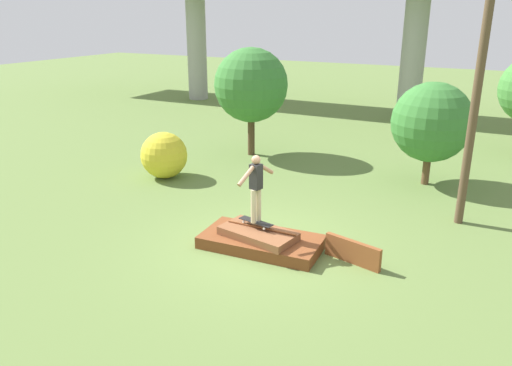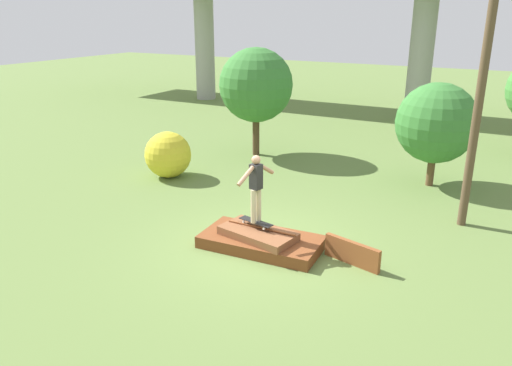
{
  "view_description": "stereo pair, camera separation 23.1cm",
  "coord_description": "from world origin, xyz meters",
  "px_view_note": "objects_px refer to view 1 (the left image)",
  "views": [
    {
      "loc": [
        4.45,
        -8.89,
        4.95
      ],
      "look_at": [
        -0.15,
        0.03,
        1.47
      ],
      "focal_mm": 35.0,
      "sensor_mm": 36.0,
      "label": 1
    },
    {
      "loc": [
        4.65,
        -8.78,
        4.95
      ],
      "look_at": [
        -0.15,
        0.03,
        1.47
      ],
      "focal_mm": 35.0,
      "sensor_mm": 36.0,
      "label": 2
    }
  ],
  "objects_px": {
    "utility_pole": "(479,77)",
    "tree_mid_back": "(432,122)",
    "bush_yellow_flowering": "(164,155)",
    "tree_behind_right": "(251,85)",
    "skater": "(256,184)",
    "skateboard": "(256,222)"
  },
  "relations": [
    {
      "from": "utility_pole",
      "to": "tree_mid_back",
      "type": "xyz_separation_m",
      "value": [
        -1.24,
        2.62,
        -1.66
      ]
    },
    {
      "from": "utility_pole",
      "to": "bush_yellow_flowering",
      "type": "bearing_deg",
      "value": -176.81
    },
    {
      "from": "tree_behind_right",
      "to": "bush_yellow_flowering",
      "type": "relative_size",
      "value": 2.63
    },
    {
      "from": "skater",
      "to": "bush_yellow_flowering",
      "type": "relative_size",
      "value": 1.04
    },
    {
      "from": "tree_behind_right",
      "to": "skater",
      "type": "bearing_deg",
      "value": -61.41
    },
    {
      "from": "skateboard",
      "to": "bush_yellow_flowering",
      "type": "height_order",
      "value": "bush_yellow_flowering"
    },
    {
      "from": "utility_pole",
      "to": "tree_mid_back",
      "type": "bearing_deg",
      "value": 115.36
    },
    {
      "from": "tree_behind_right",
      "to": "bush_yellow_flowering",
      "type": "height_order",
      "value": "tree_behind_right"
    },
    {
      "from": "skater",
      "to": "utility_pole",
      "type": "relative_size",
      "value": 0.22
    },
    {
      "from": "skateboard",
      "to": "skater",
      "type": "relative_size",
      "value": 0.57
    },
    {
      "from": "skateboard",
      "to": "tree_mid_back",
      "type": "bearing_deg",
      "value": 66.64
    },
    {
      "from": "tree_mid_back",
      "to": "bush_yellow_flowering",
      "type": "height_order",
      "value": "tree_mid_back"
    },
    {
      "from": "skater",
      "to": "utility_pole",
      "type": "distance_m",
      "value": 5.57
    },
    {
      "from": "skater",
      "to": "tree_behind_right",
      "type": "relative_size",
      "value": 0.4
    },
    {
      "from": "tree_behind_right",
      "to": "bush_yellow_flowering",
      "type": "bearing_deg",
      "value": -108.18
    },
    {
      "from": "tree_mid_back",
      "to": "skater",
      "type": "bearing_deg",
      "value": -113.36
    },
    {
      "from": "utility_pole",
      "to": "tree_behind_right",
      "type": "xyz_separation_m",
      "value": [
        -7.4,
        3.08,
        -1.05
      ]
    },
    {
      "from": "utility_pole",
      "to": "skateboard",
      "type": "bearing_deg",
      "value": -138.33
    },
    {
      "from": "skateboard",
      "to": "skater",
      "type": "height_order",
      "value": "skater"
    },
    {
      "from": "utility_pole",
      "to": "bush_yellow_flowering",
      "type": "distance_m",
      "value": 9.04
    },
    {
      "from": "skateboard",
      "to": "bush_yellow_flowering",
      "type": "distance_m",
      "value": 5.57
    },
    {
      "from": "utility_pole",
      "to": "tree_mid_back",
      "type": "distance_m",
      "value": 3.34
    }
  ]
}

